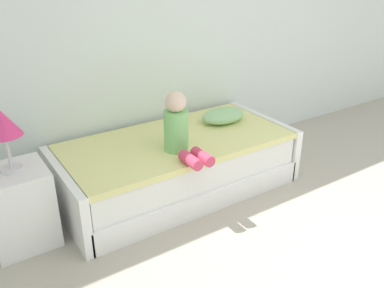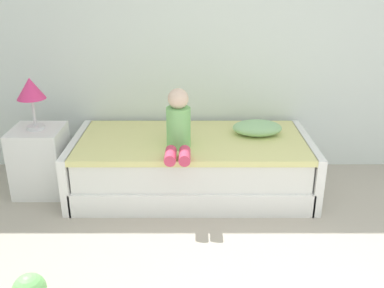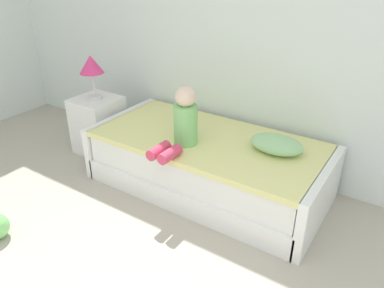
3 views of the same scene
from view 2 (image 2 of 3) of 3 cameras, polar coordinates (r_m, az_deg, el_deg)
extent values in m
cube|color=silver|center=(4.22, 7.29, 15.86)|extent=(7.20, 0.10, 2.90)
cube|color=white|center=(3.98, 0.00, -4.67)|extent=(2.00, 1.00, 0.20)
cube|color=white|center=(3.89, 0.00, -1.70)|extent=(1.94, 0.94, 0.25)
cube|color=#E5E08C|center=(3.83, 0.00, 0.36)|extent=(1.98, 0.98, 0.05)
cube|color=white|center=(4.05, -14.60, -2.61)|extent=(0.07, 1.00, 0.50)
cube|color=white|center=(4.05, 14.61, -2.62)|extent=(0.07, 1.00, 0.50)
cube|color=white|center=(4.11, -19.19, -2.04)|extent=(0.44, 0.44, 0.60)
cylinder|color=silver|center=(4.00, -19.75, 2.09)|extent=(0.15, 0.15, 0.03)
cylinder|color=silver|center=(3.96, -19.99, 3.93)|extent=(0.02, 0.02, 0.24)
cone|color=#E5387A|center=(3.90, -20.39, 6.86)|extent=(0.24, 0.24, 0.18)
cylinder|color=#7FC672|center=(3.60, -1.74, 2.19)|extent=(0.20, 0.20, 0.34)
sphere|color=beige|center=(3.52, -1.78, 5.97)|extent=(0.17, 0.17, 0.17)
cylinder|color=#D83F60|center=(3.36, -2.80, -1.54)|extent=(0.09, 0.22, 0.09)
cylinder|color=#D83F60|center=(3.36, -0.92, -1.54)|extent=(0.09, 0.22, 0.09)
ellipsoid|color=#99CC8C|center=(3.94, 8.59, 2.10)|extent=(0.44, 0.30, 0.13)
camera|label=1|loc=(1.84, -67.95, 11.46)|focal=38.17mm
camera|label=3|loc=(1.82, 56.90, 14.15)|focal=34.72mm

